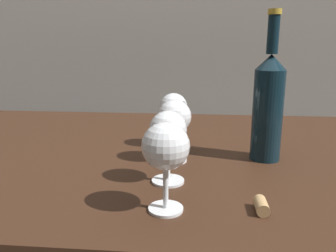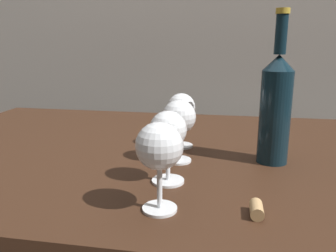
# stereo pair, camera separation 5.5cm
# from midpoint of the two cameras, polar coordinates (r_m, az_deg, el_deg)

# --- Properties ---
(dining_table) EXTENTS (1.47, 0.89, 0.72)m
(dining_table) POSITION_cam_midpoint_polar(r_m,az_deg,el_deg) (0.92, -2.41, -8.63)
(dining_table) COLOR #382114
(dining_table) RESTS_ON ground_plane
(wine_glass_pinot) EXTENTS (0.08, 0.08, 0.15)m
(wine_glass_pinot) POSITION_cam_midpoint_polar(r_m,az_deg,el_deg) (0.55, -3.27, -3.77)
(wine_glass_pinot) COLOR white
(wine_glass_pinot) RESTS_ON dining_table
(wine_glass_rose) EXTENTS (0.07, 0.07, 0.15)m
(wine_glass_rose) POSITION_cam_midpoint_polar(r_m,az_deg,el_deg) (0.66, -2.37, -0.96)
(wine_glass_rose) COLOR white
(wine_glass_rose) RESTS_ON dining_table
(wine_glass_cabernet) EXTENTS (0.08, 0.08, 0.15)m
(wine_glass_cabernet) POSITION_cam_midpoint_polar(r_m,az_deg,el_deg) (0.78, -0.96, 1.25)
(wine_glass_cabernet) COLOR white
(wine_glass_cabernet) RESTS_ON dining_table
(wine_glass_chardonnay) EXTENTS (0.07, 0.07, 0.14)m
(wine_glass_chardonnay) POSITION_cam_midpoint_polar(r_m,az_deg,el_deg) (0.90, -0.86, 2.87)
(wine_glass_chardonnay) COLOR white
(wine_glass_chardonnay) RESTS_ON dining_table
(wine_bottle) EXTENTS (0.07, 0.07, 0.34)m
(wine_bottle) POSITION_cam_midpoint_polar(r_m,az_deg,el_deg) (0.82, 14.46, 3.46)
(wine_bottle) COLOR #0F232D
(wine_bottle) RESTS_ON dining_table
(cork) EXTENTS (0.02, 0.04, 0.02)m
(cork) POSITION_cam_midpoint_polar(r_m,az_deg,el_deg) (0.60, 12.65, -12.85)
(cork) COLOR tan
(cork) RESTS_ON dining_table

